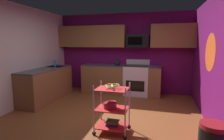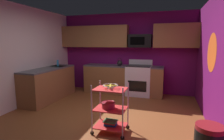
{
  "view_description": "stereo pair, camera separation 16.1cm",
  "coord_description": "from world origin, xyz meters",
  "px_view_note": "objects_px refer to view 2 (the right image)",
  "views": [
    {
      "loc": [
        1.23,
        -3.54,
        1.64
      ],
      "look_at": [
        0.2,
        0.25,
        1.05
      ],
      "focal_mm": 28.97,
      "sensor_mm": 36.0,
      "label": 1
    },
    {
      "loc": [
        1.38,
        -3.5,
        1.64
      ],
      "look_at": [
        0.2,
        0.25,
        1.05
      ],
      "focal_mm": 28.97,
      "sensor_mm": 36.0,
      "label": 2
    }
  ],
  "objects_px": {
    "rolling_cart": "(110,108)",
    "dish_soap_bottle": "(58,63)",
    "oven_range": "(139,80)",
    "kettle": "(120,63)",
    "book_stack": "(110,123)",
    "fruit_bowl": "(110,86)",
    "mixing_bowl_large": "(108,105)",
    "microwave": "(140,41)"
  },
  "relations": [
    {
      "from": "microwave",
      "to": "fruit_bowl",
      "type": "height_order",
      "value": "microwave"
    },
    {
      "from": "fruit_bowl",
      "to": "kettle",
      "type": "distance_m",
      "value": 2.65
    },
    {
      "from": "mixing_bowl_large",
      "to": "book_stack",
      "type": "relative_size",
      "value": 1.02
    },
    {
      "from": "microwave",
      "to": "kettle",
      "type": "distance_m",
      "value": 0.95
    },
    {
      "from": "microwave",
      "to": "dish_soap_bottle",
      "type": "distance_m",
      "value": 2.66
    },
    {
      "from": "book_stack",
      "to": "rolling_cart",
      "type": "bearing_deg",
      "value": 0.0
    },
    {
      "from": "oven_range",
      "to": "microwave",
      "type": "xyz_separation_m",
      "value": [
        -0.0,
        0.1,
        1.22
      ]
    },
    {
      "from": "oven_range",
      "to": "kettle",
      "type": "xyz_separation_m",
      "value": [
        -0.63,
        -0.0,
        0.52
      ]
    },
    {
      "from": "mixing_bowl_large",
      "to": "microwave",
      "type": "bearing_deg",
      "value": 86.91
    },
    {
      "from": "fruit_bowl",
      "to": "book_stack",
      "type": "distance_m",
      "value": 0.7
    },
    {
      "from": "rolling_cart",
      "to": "fruit_bowl",
      "type": "distance_m",
      "value": 0.42
    },
    {
      "from": "oven_range",
      "to": "microwave",
      "type": "height_order",
      "value": "microwave"
    },
    {
      "from": "kettle",
      "to": "mixing_bowl_large",
      "type": "bearing_deg",
      "value": -79.45
    },
    {
      "from": "book_stack",
      "to": "kettle",
      "type": "bearing_deg",
      "value": 101.43
    },
    {
      "from": "mixing_bowl_large",
      "to": "dish_soap_bottle",
      "type": "xyz_separation_m",
      "value": [
        -2.26,
        1.79,
        0.5
      ]
    },
    {
      "from": "rolling_cart",
      "to": "kettle",
      "type": "bearing_deg",
      "value": 101.43
    },
    {
      "from": "fruit_bowl",
      "to": "oven_range",
      "type": "bearing_deg",
      "value": 87.68
    },
    {
      "from": "fruit_bowl",
      "to": "rolling_cart",
      "type": "bearing_deg",
      "value": 0.0
    },
    {
      "from": "fruit_bowl",
      "to": "book_stack",
      "type": "xyz_separation_m",
      "value": [
        0.0,
        0.0,
        -0.7
      ]
    },
    {
      "from": "mixing_bowl_large",
      "to": "oven_range",
      "type": "bearing_deg",
      "value": 86.77
    },
    {
      "from": "fruit_bowl",
      "to": "kettle",
      "type": "bearing_deg",
      "value": 101.43
    },
    {
      "from": "fruit_bowl",
      "to": "mixing_bowl_large",
      "type": "relative_size",
      "value": 1.08
    },
    {
      "from": "kettle",
      "to": "book_stack",
      "type": "bearing_deg",
      "value": -78.57
    },
    {
      "from": "mixing_bowl_large",
      "to": "rolling_cart",
      "type": "bearing_deg",
      "value": 0.0
    },
    {
      "from": "kettle",
      "to": "dish_soap_bottle",
      "type": "xyz_separation_m",
      "value": [
        -1.77,
        -0.8,
        0.02
      ]
    },
    {
      "from": "mixing_bowl_large",
      "to": "kettle",
      "type": "relative_size",
      "value": 0.95
    },
    {
      "from": "oven_range",
      "to": "kettle",
      "type": "distance_m",
      "value": 0.82
    },
    {
      "from": "oven_range",
      "to": "microwave",
      "type": "relative_size",
      "value": 1.57
    },
    {
      "from": "microwave",
      "to": "rolling_cart",
      "type": "height_order",
      "value": "microwave"
    },
    {
      "from": "microwave",
      "to": "book_stack",
      "type": "height_order",
      "value": "microwave"
    },
    {
      "from": "fruit_bowl",
      "to": "mixing_bowl_large",
      "type": "distance_m",
      "value": 0.36
    },
    {
      "from": "microwave",
      "to": "kettle",
      "type": "height_order",
      "value": "microwave"
    },
    {
      "from": "rolling_cart",
      "to": "dish_soap_bottle",
      "type": "distance_m",
      "value": 2.97
    },
    {
      "from": "oven_range",
      "to": "dish_soap_bottle",
      "type": "distance_m",
      "value": 2.59
    },
    {
      "from": "dish_soap_bottle",
      "to": "microwave",
      "type": "bearing_deg",
      "value": 20.75
    },
    {
      "from": "oven_range",
      "to": "mixing_bowl_large",
      "type": "distance_m",
      "value": 2.6
    },
    {
      "from": "microwave",
      "to": "rolling_cart",
      "type": "distance_m",
      "value": 2.98
    },
    {
      "from": "oven_range",
      "to": "microwave",
      "type": "bearing_deg",
      "value": 90.26
    },
    {
      "from": "kettle",
      "to": "dish_soap_bottle",
      "type": "bearing_deg",
      "value": -155.67
    },
    {
      "from": "microwave",
      "to": "kettle",
      "type": "relative_size",
      "value": 2.65
    },
    {
      "from": "book_stack",
      "to": "mixing_bowl_large",
      "type": "bearing_deg",
      "value": -180.0
    },
    {
      "from": "rolling_cart",
      "to": "mixing_bowl_large",
      "type": "height_order",
      "value": "rolling_cart"
    }
  ]
}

